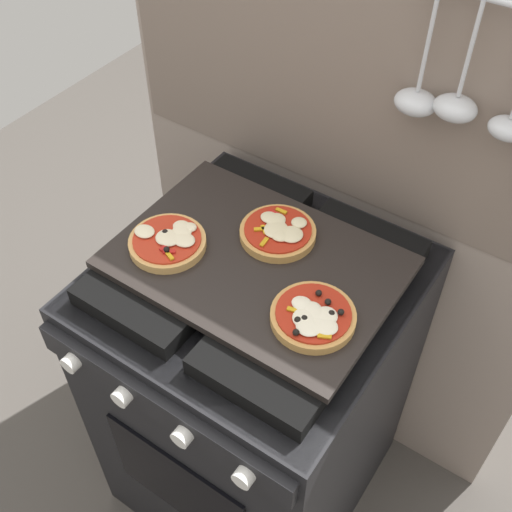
# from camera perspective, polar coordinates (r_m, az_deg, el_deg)

# --- Properties ---
(ground_plane) EXTENTS (4.00, 4.00, 0.00)m
(ground_plane) POSITION_cam_1_polar(r_m,az_deg,el_deg) (2.00, -0.00, -18.60)
(ground_plane) COLOR #4C4742
(kitchen_backsplash) EXTENTS (1.10, 0.09, 1.55)m
(kitchen_backsplash) POSITION_cam_1_polar(r_m,az_deg,el_deg) (1.52, 7.25, 3.96)
(kitchen_backsplash) COLOR gray
(kitchen_backsplash) RESTS_ON ground_plane
(stove) EXTENTS (0.60, 0.64, 0.90)m
(stove) POSITION_cam_1_polar(r_m,az_deg,el_deg) (1.60, -0.03, -11.85)
(stove) COLOR black
(stove) RESTS_ON ground_plane
(baking_tray) EXTENTS (0.54, 0.38, 0.02)m
(baking_tray) POSITION_cam_1_polar(r_m,az_deg,el_deg) (1.23, -0.00, -0.57)
(baking_tray) COLOR black
(baking_tray) RESTS_ON stove
(pizza_left) EXTENTS (0.15, 0.15, 0.03)m
(pizza_left) POSITION_cam_1_polar(r_m,az_deg,el_deg) (1.26, -7.90, 1.36)
(pizza_left) COLOR tan
(pizza_left) RESTS_ON baking_tray
(pizza_right) EXTENTS (0.15, 0.15, 0.03)m
(pizza_right) POSITION_cam_1_polar(r_m,az_deg,el_deg) (1.12, 5.19, -5.45)
(pizza_right) COLOR tan
(pizza_right) RESTS_ON baking_tray
(pizza_center) EXTENTS (0.15, 0.15, 0.03)m
(pizza_center) POSITION_cam_1_polar(r_m,az_deg,el_deg) (1.27, 1.88, 2.29)
(pizza_center) COLOR tan
(pizza_center) RESTS_ON baking_tray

